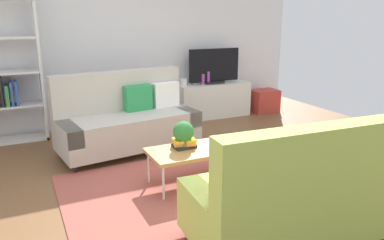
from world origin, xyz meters
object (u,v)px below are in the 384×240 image
(vase_0, at_px, (184,82))
(potted_plant, at_px, (184,133))
(bottle_1, at_px, (208,78))
(storage_trunk, at_px, (264,101))
(vase_1, at_px, (193,80))
(coffee_table, at_px, (197,151))
(table_book_0, at_px, (184,146))
(couch_beige, at_px, (128,120))
(bottle_0, at_px, (203,79))
(tv_console, at_px, (213,100))
(couch_green, at_px, (304,194))
(tv, at_px, (214,67))

(vase_0, bearing_deg, potted_plant, -114.24)
(potted_plant, relative_size, bottle_1, 1.33)
(storage_trunk, distance_m, vase_1, 1.58)
(coffee_table, distance_m, vase_1, 2.86)
(vase_1, bearing_deg, vase_0, 180.00)
(coffee_table, distance_m, table_book_0, 0.16)
(table_book_0, bearing_deg, bottle_1, 56.82)
(couch_beige, relative_size, bottle_0, 10.22)
(storage_trunk, distance_m, potted_plant, 3.69)
(couch_beige, relative_size, tv_console, 1.42)
(vase_1, distance_m, bottle_1, 0.28)
(couch_green, height_order, tv, tv)
(tv_console, height_order, tv, tv)
(storage_trunk, height_order, potted_plant, potted_plant)
(potted_plant, bearing_deg, vase_1, 62.29)
(vase_1, bearing_deg, tv, -10.13)
(tv, height_order, bottle_0, tv)
(potted_plant, bearing_deg, couch_green, -74.24)
(potted_plant, bearing_deg, couch_beige, 100.65)
(tv, xyz_separation_m, table_book_0, (-1.70, -2.42, -0.51))
(coffee_table, relative_size, potted_plant, 3.53)
(couch_green, xyz_separation_m, potted_plant, (-0.42, 1.49, 0.15))
(storage_trunk, xyz_separation_m, table_book_0, (-2.80, -2.34, 0.22))
(bottle_0, bearing_deg, tv_console, 9.56)
(couch_green, xyz_separation_m, coffee_table, (-0.28, 1.42, -0.05))
(tv_console, distance_m, table_book_0, 2.98)
(vase_0, bearing_deg, bottle_1, -11.23)
(coffee_table, height_order, tv, tv)
(couch_beige, distance_m, bottle_1, 2.15)
(couch_green, bearing_deg, vase_1, 80.69)
(couch_beige, xyz_separation_m, table_book_0, (0.27, -1.33, -0.01))
(table_book_0, xyz_separation_m, vase_1, (1.30, 2.49, 0.28))
(vase_0, distance_m, bottle_0, 0.36)
(couch_beige, xyz_separation_m, bottle_1, (1.84, 1.07, 0.31))
(couch_green, height_order, bottle_1, couch_green)
(potted_plant, bearing_deg, bottle_0, 58.69)
(tv, bearing_deg, potted_plant, -125.01)
(vase_0, bearing_deg, bottle_0, -14.72)
(couch_green, bearing_deg, bottle_0, 78.28)
(tv, height_order, vase_1, tv)
(couch_beige, bearing_deg, potted_plant, 93.04)
(coffee_table, relative_size, vase_1, 7.10)
(tv, height_order, bottle_1, tv)
(bottle_1, bearing_deg, vase_1, 161.26)
(vase_1, bearing_deg, couch_green, -102.68)
(couch_green, relative_size, tv_console, 1.39)
(couch_beige, height_order, vase_1, couch_beige)
(storage_trunk, xyz_separation_m, vase_1, (-1.49, 0.15, 0.50))
(coffee_table, height_order, bottle_1, bottle_1)
(tv_console, distance_m, storage_trunk, 1.11)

